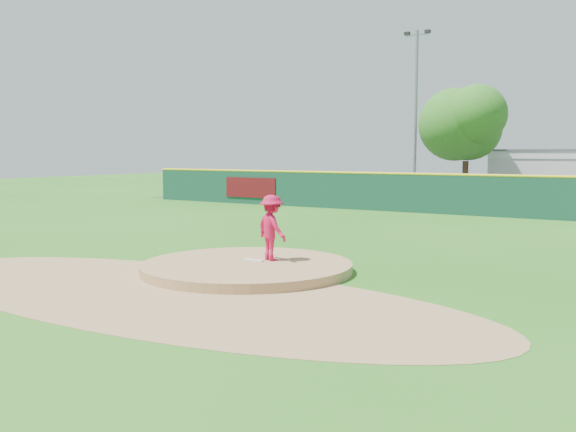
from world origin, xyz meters
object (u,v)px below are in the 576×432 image
Objects in this scene: playground_slide at (254,185)px; pitcher at (272,228)px; deciduous_tree at (466,128)px; light_pole_left at (416,107)px.

pitcher is at bearing -53.53° from playground_slide.
deciduous_tree is at bearing 3.83° from playground_slide.
pitcher is 29.03m from playground_slide.
deciduous_tree is at bearing -26.57° from light_pole_left.
light_pole_left is at bearing -52.97° from pitcher.
playground_slide is (-17.25, 23.34, -0.31)m from pitcher.
light_pole_left is (-4.00, 2.00, 1.50)m from deciduous_tree.
pitcher is 0.16× the size of light_pole_left.
playground_slide is at bearing -164.63° from light_pole_left.
deciduous_tree is 4.72m from light_pole_left.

